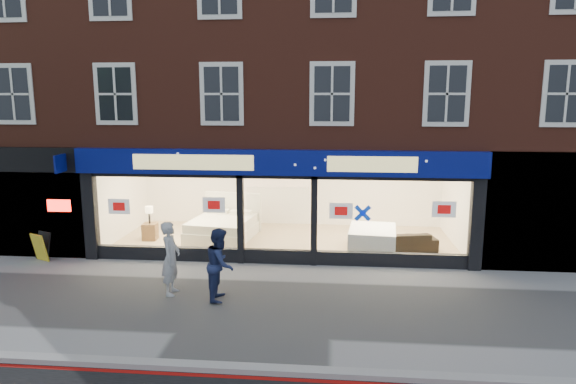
# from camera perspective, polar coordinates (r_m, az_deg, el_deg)

# --- Properties ---
(ground) EXTENTS (120.00, 120.00, 0.00)m
(ground) POSITION_cam_1_polar(r_m,az_deg,el_deg) (12.09, -2.86, -12.47)
(ground) COLOR gray
(ground) RESTS_ON ground
(kerb_line) EXTENTS (60.00, 0.10, 0.01)m
(kerb_line) POSITION_cam_1_polar(r_m,az_deg,el_deg) (9.35, -5.70, -19.80)
(kerb_line) COLOR #8C0A07
(kerb_line) RESTS_ON ground
(kerb_stone) EXTENTS (60.00, 0.25, 0.12)m
(kerb_stone) POSITION_cam_1_polar(r_m,az_deg,el_deg) (9.49, -5.47, -18.92)
(kerb_stone) COLOR gray
(kerb_stone) RESTS_ON ground
(showroom_floor) EXTENTS (11.00, 4.50, 0.10)m
(showroom_floor) POSITION_cam_1_polar(r_m,az_deg,el_deg) (17.00, -0.37, -5.44)
(showroom_floor) COLOR tan
(showroom_floor) RESTS_ON ground
(building) EXTENTS (19.00, 8.26, 10.30)m
(building) POSITION_cam_1_polar(r_m,az_deg,el_deg) (18.13, 0.10, 16.68)
(building) COLOR #5F291D
(building) RESTS_ON ground
(display_bed) EXTENTS (2.26, 2.61, 1.34)m
(display_bed) POSITION_cam_1_polar(r_m,az_deg,el_deg) (17.25, -7.22, -3.83)
(display_bed) COLOR #EDE8CE
(display_bed) RESTS_ON showroom_floor
(bedside_table) EXTENTS (0.48, 0.48, 0.55)m
(bedside_table) POSITION_cam_1_polar(r_m,az_deg,el_deg) (17.48, -15.06, -4.25)
(bedside_table) COLOR brown
(bedside_table) RESTS_ON showroom_floor
(mattress_stack) EXTENTS (1.55, 1.88, 0.69)m
(mattress_stack) POSITION_cam_1_polar(r_m,az_deg,el_deg) (15.95, 9.35, -5.18)
(mattress_stack) COLOR white
(mattress_stack) RESTS_ON showroom_floor
(sofa) EXTENTS (2.13, 1.18, 0.59)m
(sofa) POSITION_cam_1_polar(r_m,az_deg,el_deg) (16.06, 12.61, -5.38)
(sofa) COLOR black
(sofa) RESTS_ON showroom_floor
(a_board) EXTENTS (0.64, 0.55, 0.84)m
(a_board) POSITION_cam_1_polar(r_m,az_deg,el_deg) (16.70, -25.72, -5.48)
(a_board) COLOR gold
(a_board) RESTS_ON ground
(pedestrian_grey) EXTENTS (0.44, 0.66, 1.80)m
(pedestrian_grey) POSITION_cam_1_polar(r_m,az_deg,el_deg) (12.77, -12.89, -7.17)
(pedestrian_grey) COLOR #ADAFB5
(pedestrian_grey) RESTS_ON ground
(pedestrian_blue) EXTENTS (0.70, 0.87, 1.72)m
(pedestrian_blue) POSITION_cam_1_polar(r_m,az_deg,el_deg) (12.25, -7.54, -7.93)
(pedestrian_blue) COLOR #1B244C
(pedestrian_blue) RESTS_ON ground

